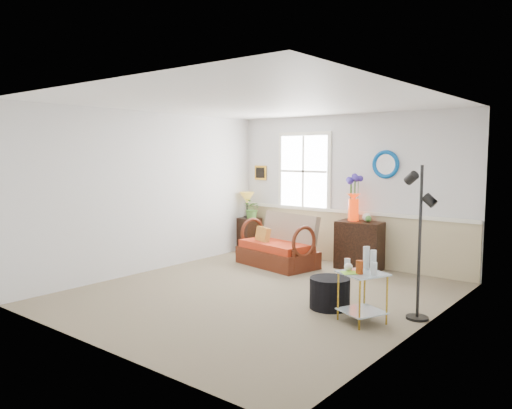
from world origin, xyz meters
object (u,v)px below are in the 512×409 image
Objects in this scene: lamp_stand at (249,234)px; side_table at (362,297)px; cabinet at (360,245)px; floor_lamp at (420,243)px; ottoman at (330,293)px; loveseat at (277,240)px.

lamp_stand reaches higher than side_table.
lamp_stand is 0.83× the size of cabinet.
lamp_stand is at bearing 179.03° from floor_lamp.
lamp_stand is 1.32× the size of ottoman.
side_table is at bearing -23.99° from loveseat.
floor_lamp reaches higher than cabinet.
lamp_stand reaches higher than ottoman.
lamp_stand is at bearing 146.54° from side_table.
cabinet is 1.60× the size of ottoman.
cabinet is 2.74m from side_table.
floor_lamp is 1.26m from ottoman.
floor_lamp is at bearing 48.29° from side_table.
ottoman is at bearing 157.83° from side_table.
side_table is at bearing -67.50° from cabinet.
cabinet reaches higher than ottoman.
cabinet is at bearing 117.59° from side_table.
loveseat is 2.34× the size of side_table.
loveseat is at bearing -178.66° from floor_lamp.
loveseat reaches higher than lamp_stand.
loveseat is 2.05× the size of lamp_stand.
floor_lamp reaches higher than loveseat.
loveseat is at bearing 145.02° from side_table.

